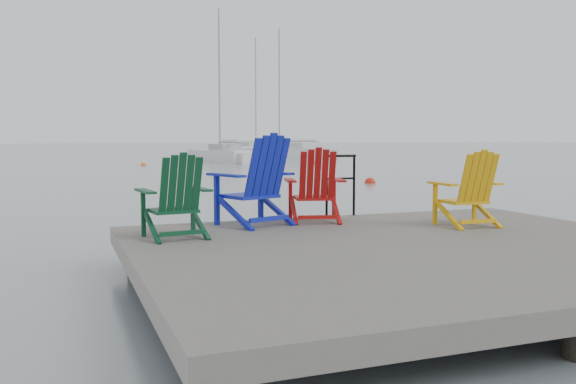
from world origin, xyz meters
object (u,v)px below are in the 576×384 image
object	(u,v)px
chair_green	(176,197)
buoy_d	(197,162)
chair_blue	(257,181)
buoy_b	(144,165)
sailboat_mid	(253,150)
buoy_a	(370,183)
sailboat_near	(223,156)
sailboat_far	(284,153)
chair_red	(315,186)
chair_yellow	(469,189)
handrail	(341,179)
buoy_c	(315,164)

from	to	relation	value
chair_green	buoy_d	size ratio (longest dim) A/B	2.31
chair_blue	buoy_b	xyz separation A→B (m)	(2.43, 29.87, -1.09)
sailboat_mid	buoy_d	bearing A→B (deg)	-62.69
buoy_a	buoy_d	size ratio (longest dim) A/B	0.98
chair_green	sailboat_near	bearing A→B (deg)	67.95
sailboat_far	buoy_b	bearing A→B (deg)	156.97
sailboat_mid	chair_blue	bearing A→B (deg)	-52.48
chair_red	sailboat_mid	world-z (taller)	sailboat_mid
chair_blue	chair_red	size ratio (longest dim) A/B	1.18
buoy_a	buoy_b	size ratio (longest dim) A/B	1.18
chair_green	chair_blue	distance (m)	1.35
sailboat_far	buoy_d	bearing A→B (deg)	153.22
chair_blue	chair_yellow	distance (m)	2.74
handrail	chair_yellow	bearing A→B (deg)	-55.14
handrail	buoy_d	distance (m)	34.35
sailboat_far	handrail	bearing A→B (deg)	-172.73
chair_yellow	buoy_c	size ratio (longest dim) A/B	2.69
sailboat_near	chair_blue	bearing A→B (deg)	-114.55
chair_green	chair_red	distance (m)	2.13
sailboat_mid	buoy_b	size ratio (longest dim) A/B	36.61
chair_red	buoy_c	size ratio (longest dim) A/B	2.75
sailboat_far	chair_red	bearing A→B (deg)	-173.27
sailboat_mid	buoy_a	xyz separation A→B (m)	(-8.74, -42.02, -0.35)
chair_yellow	buoy_d	bearing A→B (deg)	86.65
buoy_b	buoy_d	xyz separation A→B (m)	(4.23, 4.56, 0.00)
handrail	chair_red	bearing A→B (deg)	-141.77
chair_green	chair_blue	size ratio (longest dim) A/B	0.82
chair_green	buoy_b	world-z (taller)	chair_green
handrail	buoy_c	distance (m)	30.08
chair_green	chair_yellow	size ratio (longest dim) A/B	0.99
sailboat_mid	buoy_d	xyz separation A→B (m)	(-10.34, -19.77, -0.35)
sailboat_mid	buoy_a	world-z (taller)	sailboat_mid
chair_red	sailboat_near	bearing A→B (deg)	92.80
handrail	chair_blue	size ratio (longest dim) A/B	0.77
buoy_c	chair_red	bearing A→B (deg)	-113.26
handrail	sailboat_mid	size ratio (longest dim) A/B	0.07
chair_green	buoy_a	world-z (taller)	chair_green
sailboat_mid	buoy_d	world-z (taller)	sailboat_mid
chair_red	chair_yellow	world-z (taller)	chair_red
chair_green	chair_blue	bearing A→B (deg)	23.24
chair_red	chair_yellow	xyz separation A→B (m)	(1.69, -1.08, -0.01)
chair_blue	buoy_b	size ratio (longest dim) A/B	3.41
buoy_c	buoy_d	distance (m)	8.84
chair_red	buoy_d	xyz separation A→B (m)	(5.81, 34.41, -1.00)
chair_blue	buoy_a	distance (m)	14.76
handrail	buoy_c	xyz separation A→B (m)	(11.53, 27.76, -1.04)
sailboat_near	buoy_b	xyz separation A→B (m)	(-6.07, -4.48, -0.36)
buoy_b	sailboat_mid	bearing A→B (deg)	59.08
chair_green	chair_red	world-z (taller)	chair_red
handrail	sailboat_far	size ratio (longest dim) A/B	0.08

